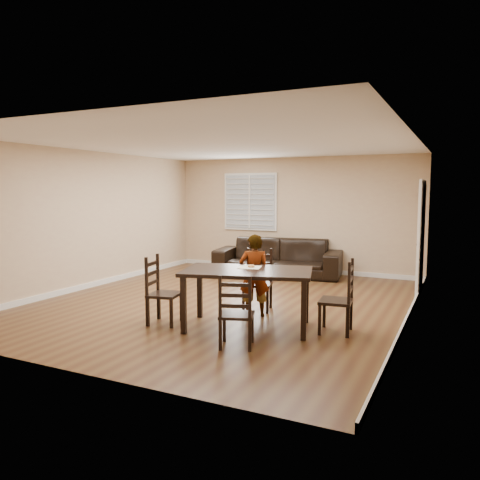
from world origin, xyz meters
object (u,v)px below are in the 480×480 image
chair_left (157,292)px  chair_far (236,316)px  sofa (278,257)px  chair_near (259,281)px  child (254,275)px  chair_right (345,300)px  donut (251,266)px  dining_table (247,276)px

chair_left → chair_far: bearing=-120.8°
chair_left → sofa: (0.18, 4.39, -0.04)m
chair_near → child: 0.51m
chair_near → chair_right: size_ratio=0.98×
donut → child: bearing=108.2°
donut → dining_table: bearing=-81.0°
child → chair_near: bearing=-100.6°
dining_table → chair_left: bearing=179.7°
chair_far → chair_near: bearing=-93.7°
chair_near → donut: 1.00m
dining_table → sofa: bearing=89.9°
chair_near → donut: chair_near is taller
dining_table → chair_far: 0.97m
chair_far → chair_left: (-1.54, 0.53, 0.03)m
chair_far → child: 1.57m
chair_right → sofa: size_ratio=0.35×
chair_right → donut: bearing=-90.6°
chair_left → child: (1.12, 0.96, 0.18)m
dining_table → donut: (-0.03, 0.20, 0.11)m
chair_left → chair_right: chair_right is taller
chair_near → chair_left: (-1.00, -1.42, 0.00)m
chair_far → donut: chair_far is taller
donut → sofa: bearing=105.6°
dining_table → chair_far: bearing=-89.5°
chair_right → sofa: (-2.39, 3.71, -0.04)m
chair_near → chair_far: chair_near is taller
chair_near → sofa: chair_near is taller
chair_far → chair_right: chair_right is taller
dining_table → donut: size_ratio=19.10×
chair_right → child: (-1.46, 0.28, 0.18)m
chair_left → sofa: chair_left is taller
child → donut: size_ratio=12.31×
chair_far → child: child is taller
chair_near → child: size_ratio=0.78×
chair_near → chair_far: (0.54, -1.95, -0.03)m
dining_table → chair_right: 1.36m
sofa → dining_table: bearing=-83.2°
chair_far → chair_left: bearing=-38.3°
chair_right → child: 1.50m
chair_near → donut: (0.26, -0.87, 0.40)m
child → donut: (0.14, -0.42, 0.22)m
chair_near → sofa: 3.08m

